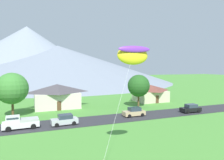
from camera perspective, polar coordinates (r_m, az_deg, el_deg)
road_strip at (r=36.95m, az=-7.45°, el=-11.12°), size 160.00×6.35×0.08m
mountain_east_ridge at (r=134.58m, az=-14.51°, el=4.31°), size 138.37×138.37×22.38m
mountain_far_west_ridge at (r=147.70m, az=-22.09°, el=6.62°), size 106.86×106.86×35.42m
house_leftmost at (r=49.55m, az=-14.74°, el=-4.13°), size 10.59×6.87×5.46m
house_left_center at (r=57.94m, az=10.42°, el=-3.45°), size 8.60×7.14×4.49m
tree_near_left at (r=42.94m, az=-25.58°, el=-2.09°), size 5.85×5.85×8.35m
tree_center at (r=48.87m, az=7.27°, el=-1.57°), size 5.13×5.13×7.59m
parked_car_silver_west_end at (r=35.19m, az=-12.80°, el=-10.55°), size 4.28×2.23×1.68m
parked_car_tan_mid_east at (r=40.30m, az=6.01°, el=-8.65°), size 4.20×2.08×1.68m
parked_car_black_east_end at (r=46.22m, az=20.66°, el=-7.27°), size 4.26×2.20×1.68m
pickup_truck_white_east_side at (r=35.13m, az=-23.81°, el=-10.47°), size 5.28×2.49×1.99m
kite_flyer_with_kite at (r=20.38m, az=5.57°, el=6.39°), size 5.72×3.19×11.57m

